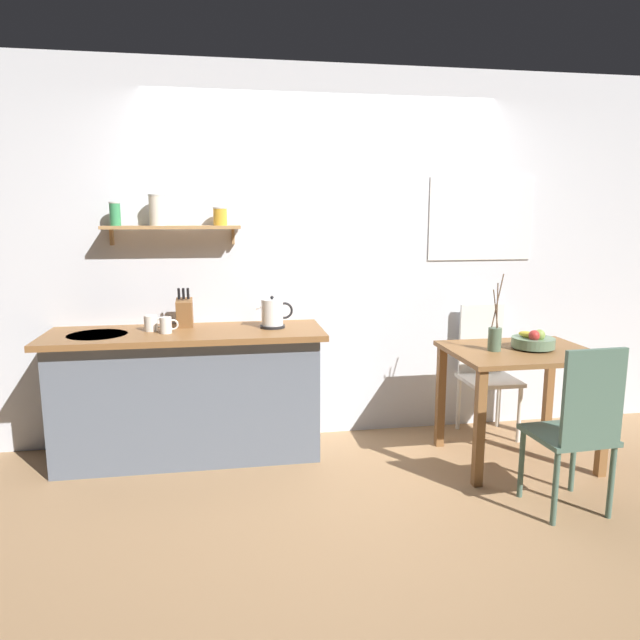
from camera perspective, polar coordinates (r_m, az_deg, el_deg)
The scene contains 13 objects.
ground_plane at distance 4.00m, azimuth 2.07°, elevation -14.11°, with size 14.00×14.00×0.00m, color #A87F56.
back_wall at distance 4.33m, azimuth 3.12°, elevation 6.28°, with size 6.80×0.11×2.70m.
kitchen_counter at distance 4.08m, azimuth -12.85°, elevation -7.10°, with size 1.83×0.63×0.89m.
wall_shelf at distance 4.08m, azimuth -14.71°, elevation 9.55°, with size 0.92×0.20×0.34m.
dining_table at distance 4.09m, azimuth 19.16°, elevation -4.56°, with size 0.94×0.74×0.78m.
dining_chair_near at distance 3.50m, azimuth 24.21°, elevation -9.40°, with size 0.43×0.41×0.97m.
dining_chair_far at distance 4.58m, azimuth 16.03°, elevation -4.28°, with size 0.40×0.39×0.99m.
fruit_bowl at distance 4.09m, azimuth 20.34°, elevation -1.98°, with size 0.28×0.28×0.14m.
twig_vase at distance 3.96m, azimuth 16.90°, elevation -1.68°, with size 0.10×0.09×0.51m.
electric_kettle at distance 3.96m, azimuth -4.70°, elevation 0.63°, with size 0.25×0.17×0.22m.
knife_block at distance 4.07m, azimuth -13.25°, elevation 0.77°, with size 0.11×0.15×0.28m.
coffee_mug_by_sink at distance 4.01m, azimuth -16.33°, elevation -0.30°, with size 0.13×0.09×0.10m.
coffee_mug_spare at distance 3.90m, azimuth -14.95°, elevation -0.49°, with size 0.12×0.08×0.11m.
Camera 1 is at (-0.74, -3.57, 1.65)m, focal length 32.35 mm.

